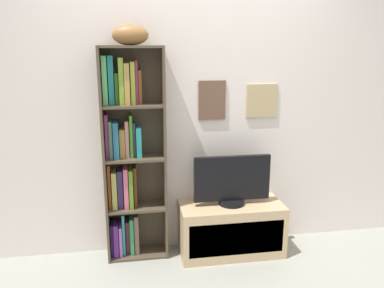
{
  "coord_description": "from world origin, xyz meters",
  "views": [
    {
      "loc": [
        -0.48,
        -2.05,
        1.74
      ],
      "look_at": [
        -0.01,
        0.85,
        1.01
      ],
      "focal_mm": 35.31,
      "sensor_mm": 36.0,
      "label": 1
    }
  ],
  "objects_px": {
    "football": "(130,35)",
    "tv_stand": "(231,228)",
    "bookshelf": "(128,158)",
    "television": "(232,181)"
  },
  "relations": [
    {
      "from": "bookshelf",
      "to": "television",
      "type": "relative_size",
      "value": 2.71
    },
    {
      "from": "football",
      "to": "television",
      "type": "distance_m",
      "value": 1.45
    },
    {
      "from": "bookshelf",
      "to": "football",
      "type": "relative_size",
      "value": 6.35
    },
    {
      "from": "television",
      "to": "tv_stand",
      "type": "bearing_deg",
      "value": -90.0
    },
    {
      "from": "football",
      "to": "television",
      "type": "relative_size",
      "value": 0.43
    },
    {
      "from": "football",
      "to": "tv_stand",
      "type": "bearing_deg",
      "value": -6.11
    },
    {
      "from": "bookshelf",
      "to": "tv_stand",
      "type": "height_order",
      "value": "bookshelf"
    },
    {
      "from": "bookshelf",
      "to": "television",
      "type": "xyz_separation_m",
      "value": [
        0.86,
        -0.11,
        -0.21
      ]
    },
    {
      "from": "tv_stand",
      "to": "television",
      "type": "distance_m",
      "value": 0.44
    },
    {
      "from": "bookshelf",
      "to": "television",
      "type": "distance_m",
      "value": 0.9
    }
  ]
}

